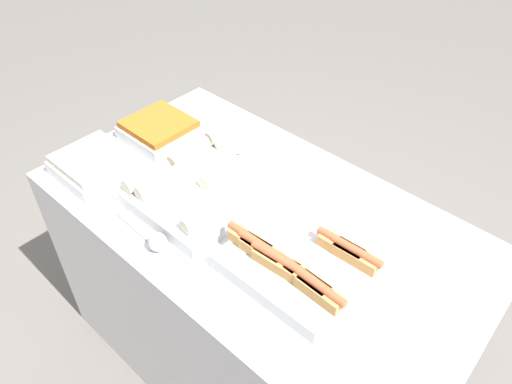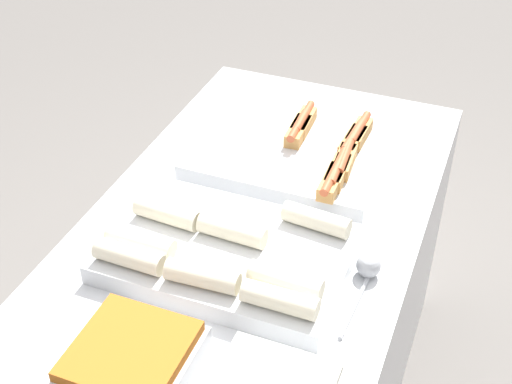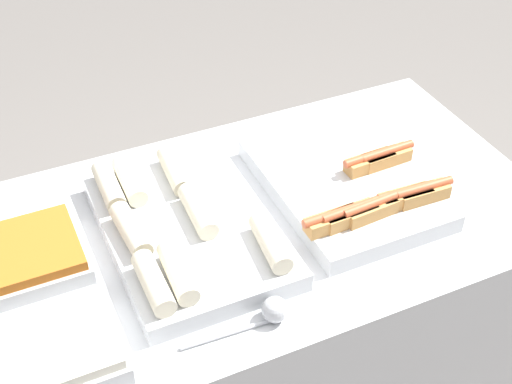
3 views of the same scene
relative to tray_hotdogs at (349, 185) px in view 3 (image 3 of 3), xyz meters
name	(u,v)px [view 3 (image 3 of 3)]	position (x,y,z in m)	size (l,w,h in m)	color
counter	(258,328)	(-0.24, 0.02, -0.46)	(1.44, 0.81, 0.85)	silver
tray_hotdogs	(349,185)	(0.00, 0.00, 0.00)	(0.40, 0.52, 0.10)	silver
tray_wraps	(183,227)	(-0.44, 0.02, 0.00)	(0.38, 0.55, 0.10)	silver
tray_side_front	(58,351)	(-0.79, -0.22, 0.00)	(0.24, 0.23, 0.07)	silver
tray_side_back	(30,258)	(-0.79, 0.07, 0.00)	(0.24, 0.23, 0.07)	silver
serving_spoon_near	(270,312)	(-0.36, -0.29, -0.01)	(0.24, 0.06, 0.06)	#B2B5BA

